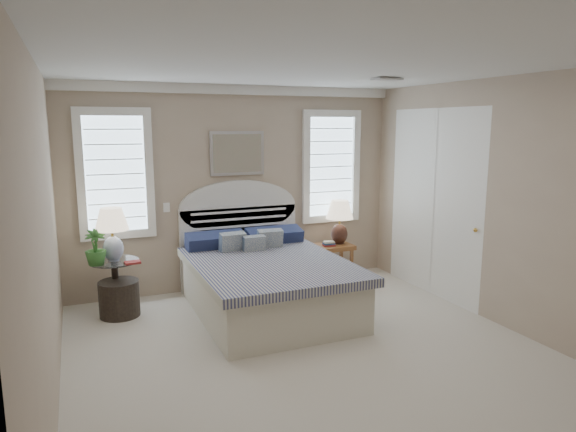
# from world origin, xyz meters

# --- Properties ---
(floor) EXTENTS (4.50, 5.00, 0.01)m
(floor) POSITION_xyz_m (0.00, 0.00, 0.00)
(floor) COLOR silver
(floor) RESTS_ON ground
(ceiling) EXTENTS (4.50, 5.00, 0.01)m
(ceiling) POSITION_xyz_m (0.00, 0.00, 2.70)
(ceiling) COLOR silver
(ceiling) RESTS_ON wall_back
(wall_back) EXTENTS (4.50, 0.02, 2.70)m
(wall_back) POSITION_xyz_m (0.00, 2.50, 1.35)
(wall_back) COLOR tan
(wall_back) RESTS_ON floor
(wall_left) EXTENTS (0.02, 5.00, 2.70)m
(wall_left) POSITION_xyz_m (-2.25, 0.00, 1.35)
(wall_left) COLOR tan
(wall_left) RESTS_ON floor
(wall_right) EXTENTS (0.02, 5.00, 2.70)m
(wall_right) POSITION_xyz_m (2.25, 0.00, 1.35)
(wall_right) COLOR tan
(wall_right) RESTS_ON floor
(crown_molding) EXTENTS (4.50, 0.08, 0.12)m
(crown_molding) POSITION_xyz_m (0.00, 2.46, 2.64)
(crown_molding) COLOR white
(crown_molding) RESTS_ON wall_back
(hvac_vent) EXTENTS (0.30, 0.20, 0.02)m
(hvac_vent) POSITION_xyz_m (1.20, 0.80, 2.68)
(hvac_vent) COLOR #B2B2B2
(hvac_vent) RESTS_ON ceiling
(switch_plate) EXTENTS (0.08, 0.01, 0.12)m
(switch_plate) POSITION_xyz_m (-0.95, 2.48, 1.15)
(switch_plate) COLOR white
(switch_plate) RESTS_ON wall_back
(window_left) EXTENTS (0.90, 0.06, 1.60)m
(window_left) POSITION_xyz_m (-1.55, 2.48, 1.60)
(window_left) COLOR silver
(window_left) RESTS_ON wall_back
(window_right) EXTENTS (0.90, 0.06, 1.60)m
(window_right) POSITION_xyz_m (1.40, 2.48, 1.60)
(window_right) COLOR silver
(window_right) RESTS_ON wall_back
(painting) EXTENTS (0.74, 0.04, 0.58)m
(painting) POSITION_xyz_m (0.00, 2.46, 1.82)
(painting) COLOR silver
(painting) RESTS_ON wall_back
(closet_door) EXTENTS (0.02, 1.80, 2.40)m
(closet_door) POSITION_xyz_m (2.23, 1.20, 1.20)
(closet_door) COLOR white
(closet_door) RESTS_ON floor
(bed) EXTENTS (1.72, 2.28, 1.47)m
(bed) POSITION_xyz_m (0.00, 1.46, 0.39)
(bed) COLOR beige
(bed) RESTS_ON floor
(side_table_left) EXTENTS (0.56, 0.56, 0.63)m
(side_table_left) POSITION_xyz_m (-1.65, 2.05, 0.39)
(side_table_left) COLOR black
(side_table_left) RESTS_ON floor
(nightstand_right) EXTENTS (0.50, 0.40, 0.53)m
(nightstand_right) POSITION_xyz_m (1.30, 2.15, 0.39)
(nightstand_right) COLOR brown
(nightstand_right) RESTS_ON floor
(floor_pot) EXTENTS (0.59, 0.59, 0.42)m
(floor_pot) POSITION_xyz_m (-1.63, 1.90, 0.21)
(floor_pot) COLOR black
(floor_pot) RESTS_ON floor
(lamp_left) EXTENTS (0.42, 0.42, 0.63)m
(lamp_left) POSITION_xyz_m (-1.65, 2.05, 1.01)
(lamp_left) COLOR white
(lamp_left) RESTS_ON side_table_left
(lamp_right) EXTENTS (0.44, 0.44, 0.63)m
(lamp_right) POSITION_xyz_m (1.39, 2.18, 0.91)
(lamp_right) COLOR black
(lamp_right) RESTS_ON nightstand_right
(potted_plant) EXTENTS (0.23, 0.23, 0.41)m
(potted_plant) POSITION_xyz_m (-1.85, 1.92, 0.83)
(potted_plant) COLOR #317B37
(potted_plant) RESTS_ON side_table_left
(books_left) EXTENTS (0.18, 0.13, 0.02)m
(books_left) POSITION_xyz_m (-1.47, 1.83, 0.64)
(books_left) COLOR maroon
(books_left) RESTS_ON side_table_left
(books_right) EXTENTS (0.17, 0.13, 0.07)m
(books_right) POSITION_xyz_m (1.19, 2.10, 0.56)
(books_right) COLOR maroon
(books_right) RESTS_ON nightstand_right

